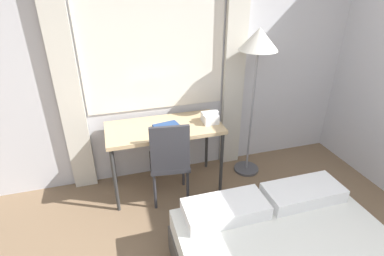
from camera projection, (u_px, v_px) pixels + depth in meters
The scene contains 6 objects.
wall_back_with_window at pixel (179, 61), 3.24m from camera, with size 5.08×0.13×2.70m.
desk at pixel (164, 132), 3.16m from camera, with size 1.21×0.57×0.78m.
desk_chair at pixel (170, 159), 3.02m from camera, with size 0.45×0.45×0.95m.
standing_lamp at pixel (258, 51), 3.09m from camera, with size 0.41×0.41×1.72m.
telephone at pixel (210, 117), 3.19m from camera, with size 0.18×0.17×0.12m.
book at pixel (167, 126), 3.09m from camera, with size 0.29×0.22×0.02m.
Camera 1 is at (-0.82, -0.37, 2.20)m, focal length 28.00 mm.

